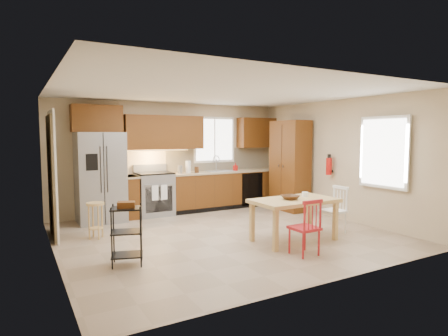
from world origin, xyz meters
name	(u,v)px	position (x,y,z in m)	size (l,w,h in m)	color
floor	(225,235)	(0.00, 0.00, 0.00)	(5.50, 5.50, 0.00)	gray
ceiling	(225,92)	(0.00, 0.00, 2.50)	(5.50, 5.00, 0.02)	silver
wall_back	(172,157)	(0.00, 2.50, 1.25)	(5.50, 0.02, 2.50)	#CCB793
wall_front	(330,179)	(0.00, -2.50, 1.25)	(5.50, 0.02, 2.50)	#CCB793
wall_left	(52,172)	(-2.75, 0.00, 1.25)	(0.02, 5.00, 2.50)	#CCB793
wall_right	(338,160)	(2.75, 0.00, 1.25)	(0.02, 5.00, 2.50)	#CCB793
refrigerator	(100,177)	(-1.70, 2.12, 0.91)	(0.92, 0.75, 1.82)	gray
range_stove	(154,195)	(-0.55, 2.19, 0.46)	(0.76, 0.63, 0.92)	gray
base_cabinet_narrow	(129,197)	(-1.10, 2.20, 0.45)	(0.30, 0.60, 0.90)	#572E10
base_cabinet_run	(227,189)	(1.29, 2.20, 0.45)	(2.92, 0.60, 0.90)	#572E10
dishwasher	(252,189)	(1.85, 1.91, 0.45)	(0.60, 0.02, 0.78)	black
backsplash	(221,159)	(1.29, 2.48, 1.18)	(2.92, 0.03, 0.55)	beige
upper_over_fridge	(97,119)	(-1.70, 2.33, 2.10)	(1.00, 0.35, 0.55)	#58310E
upper_left_block	(164,132)	(-0.25, 2.33, 1.83)	(1.80, 0.35, 0.75)	#58310E
upper_right_block	(257,133)	(2.25, 2.33, 1.83)	(1.00, 0.35, 0.75)	#58310E
window_back	(214,140)	(1.10, 2.48, 1.65)	(1.12, 0.04, 1.12)	white
sink	(220,173)	(1.10, 2.20, 0.86)	(0.62, 0.46, 0.16)	gray
undercab_glow	(152,150)	(-0.55, 2.30, 1.43)	(1.60, 0.30, 0.01)	#FFBF66
soap_bottle	(235,167)	(1.48, 2.10, 1.00)	(0.09, 0.09, 0.19)	#B6110C
paper_towel	(188,167)	(0.25, 2.15, 1.04)	(0.12, 0.12, 0.28)	white
canister_steel	(180,169)	(0.05, 2.15, 0.99)	(0.11, 0.11, 0.18)	gray
canister_wood	(197,170)	(0.45, 2.12, 0.97)	(0.10, 0.10, 0.14)	#452B12
pantry	(290,166)	(2.43, 1.20, 1.05)	(0.50, 0.95, 2.10)	#572E10
fire_extinguisher	(329,166)	(2.63, 0.15, 1.10)	(0.12, 0.12, 0.36)	#B6110C
window_right	(384,152)	(2.68, -1.15, 1.45)	(0.04, 1.02, 1.32)	white
doorway	(51,177)	(-2.67, 1.30, 1.05)	(0.04, 0.95, 2.10)	#8C7A59
dining_table	(294,220)	(0.83, -0.89, 0.34)	(1.42, 0.80, 0.69)	tan
chair_red	(304,227)	(0.48, -1.54, 0.42)	(0.39, 0.39, 0.83)	#AD1A21
chair_white	(333,210)	(1.78, -0.84, 0.42)	(0.39, 0.39, 0.83)	white
table_bowl	(290,200)	(0.74, -0.89, 0.70)	(0.29, 0.29, 0.07)	#452B12
table_jar	(305,196)	(1.14, -0.80, 0.73)	(0.09, 0.09, 0.11)	white
bar_stool	(96,220)	(-2.04, 0.88, 0.31)	(0.30, 0.30, 0.62)	tan
utility_cart	(127,235)	(-1.92, -0.70, 0.41)	(0.41, 0.32, 0.82)	black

